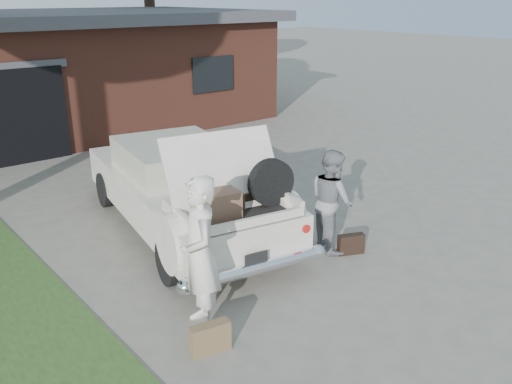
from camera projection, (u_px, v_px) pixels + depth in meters
ground at (283, 276)px, 7.68m from camera, size 90.00×90.00×0.00m
house at (47, 70)px, 15.99m from camera, size 12.80×7.80×3.30m
sedan at (183, 188)px, 8.96m from camera, size 2.83×5.33×1.98m
woman_left at (200, 255)px, 6.21m from camera, size 0.66×0.80×1.89m
woman_right at (332, 200)px, 8.28m from camera, size 0.81×0.92×1.59m
suitcase_left at (210, 338)px, 5.99m from camera, size 0.48×0.24×0.35m
suitcase_right at (351, 244)px, 8.29m from camera, size 0.43×0.28×0.32m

